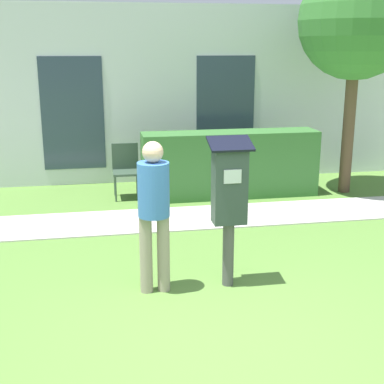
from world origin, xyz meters
TOP-DOWN VIEW (x-y plane):
  - ground_plane at (0.00, 0.00)m, footprint 40.00×40.00m
  - sidewalk at (0.00, 3.51)m, footprint 12.00×1.10m
  - building_facade at (0.00, 6.00)m, footprint 10.00×0.26m
  - parking_meter at (0.31, 1.21)m, footprint 0.44×0.31m
  - person_standing at (-0.47, 1.21)m, footprint 0.32×0.32m
  - outdoor_chair_left at (-0.54, 4.89)m, footprint 0.44×0.44m
  - outdoor_chair_middle at (0.76, 4.98)m, footprint 0.44×0.44m
  - outdoor_chair_right at (2.07, 4.72)m, footprint 0.44×0.44m
  - hedge_row at (1.19, 4.63)m, footprint 2.95×0.60m
  - tree at (3.23, 4.54)m, footprint 1.90×1.90m

SIDE VIEW (x-z plane):
  - ground_plane at x=0.00m, z-range 0.00..0.00m
  - sidewalk at x=0.00m, z-range 0.00..0.02m
  - outdoor_chair_left at x=-0.54m, z-range 0.08..0.98m
  - outdoor_chair_middle at x=0.76m, z-range 0.08..0.98m
  - outdoor_chair_right at x=2.07m, z-range 0.08..0.98m
  - hedge_row at x=1.19m, z-range 0.00..1.10m
  - person_standing at x=-0.47m, z-range 0.14..1.72m
  - parking_meter at x=0.31m, z-range 0.22..1.81m
  - building_facade at x=0.00m, z-range 0.00..3.20m
  - tree at x=3.23m, z-range 0.94..4.75m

